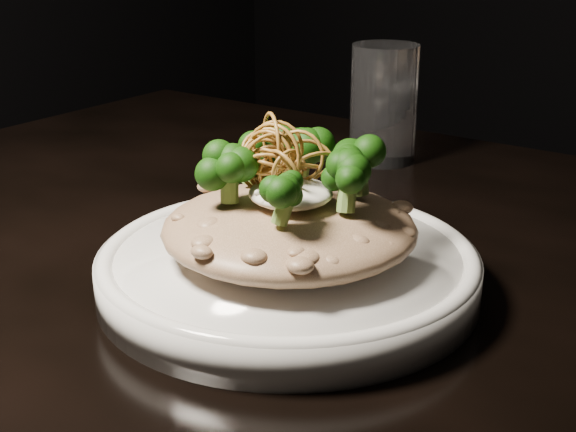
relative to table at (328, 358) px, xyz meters
The scene contains 7 objects.
table is the anchor object (origin of this frame).
plate 0.11m from the table, 89.59° to the right, with size 0.27×0.27×0.03m, color white.
risotto 0.14m from the table, 88.08° to the right, with size 0.18×0.18×0.04m, color brown.
broccoli 0.18m from the table, 91.29° to the right, with size 0.13×0.13×0.05m, color black, non-canonical shape.
cheese 0.17m from the table, 84.39° to the right, with size 0.06×0.06×0.02m, color white.
shallots 0.19m from the table, 93.24° to the right, with size 0.05×0.05×0.03m, color brown, non-canonical shape.
drinking_glass 0.32m from the table, 111.09° to the left, with size 0.07×0.07×0.12m, color white.
Camera 1 is at (0.30, -0.47, 1.00)m, focal length 50.00 mm.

